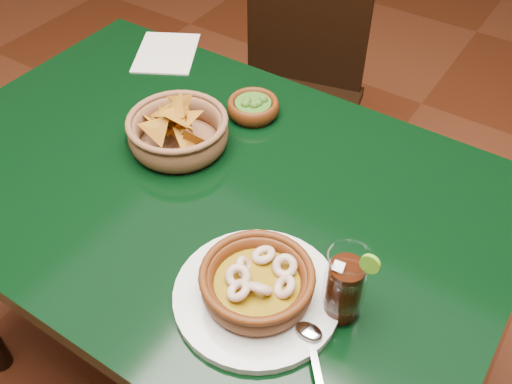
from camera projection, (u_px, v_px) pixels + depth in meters
The scene contains 9 objects.
ground at pixel (220, 367), 1.66m from camera, with size 7.00×7.00×0.00m, color #471C0C.
dining_table at pixel (206, 214), 1.20m from camera, with size 1.20×0.80×0.75m.
dining_chair at pixel (294, 90), 1.81m from camera, with size 0.49×0.49×0.88m.
shrimp_plate at pixel (257, 286), 0.91m from camera, with size 0.34×0.27×0.08m.
chip_basket at pixel (178, 131), 1.18m from camera, with size 0.24×0.24×0.13m.
guacamole_ramekin at pixel (253, 107), 1.27m from camera, with size 0.14×0.14×0.05m.
cola_drink at pixel (344, 286), 0.87m from camera, with size 0.14×0.14×0.16m.
glass_ashtray at pixel (153, 137), 1.21m from camera, with size 0.13×0.13×0.03m.
paper_menu at pixel (166, 53), 1.47m from camera, with size 0.22×0.24×0.00m.
Camera 1 is at (0.54, -0.63, 1.53)m, focal length 40.00 mm.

